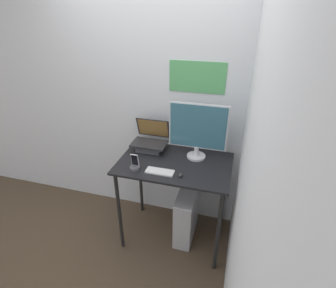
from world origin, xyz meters
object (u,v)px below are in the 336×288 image
keyboard (160,171)px  mouse (181,175)px  monitor (198,131)px  cell_phone (135,166)px  computer_tower (187,214)px  laptop (150,142)px

keyboard → mouse: 0.18m
monitor → cell_phone: (-0.47, -0.35, -0.24)m
monitor → keyboard: 0.49m
keyboard → mouse: (0.18, -0.01, 0.00)m
keyboard → computer_tower: 0.72m
keyboard → mouse: size_ratio=4.15×
computer_tower → cell_phone: bearing=-148.3°
laptop → mouse: (0.40, -0.37, -0.06)m
mouse → monitor: bearing=78.8°
laptop → cell_phone: (-0.01, -0.37, -0.04)m
laptop → cell_phone: size_ratio=2.27×
laptop → keyboard: laptop is taller
keyboard → cell_phone: cell_phone is taller
laptop → mouse: bearing=-42.9°
cell_phone → computer_tower: 0.84m
keyboard → cell_phone: (-0.22, -0.01, 0.03)m
monitor → mouse: monitor is taller
laptop → keyboard: size_ratio=1.39×
mouse → computer_tower: mouse is taller
mouse → cell_phone: size_ratio=0.39×
laptop → mouse: 0.54m
mouse → computer_tower: 0.70m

